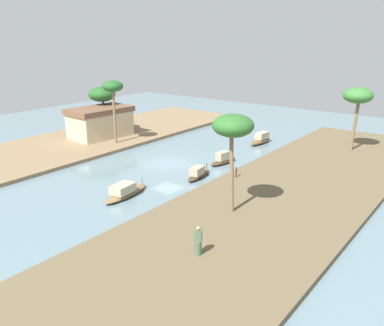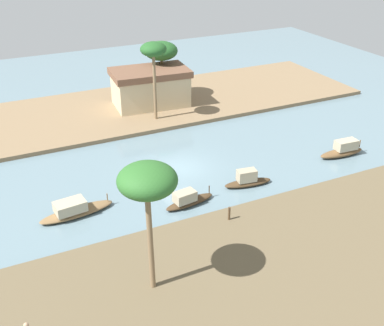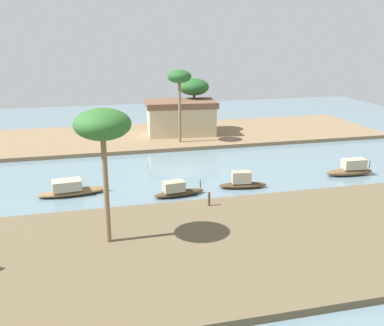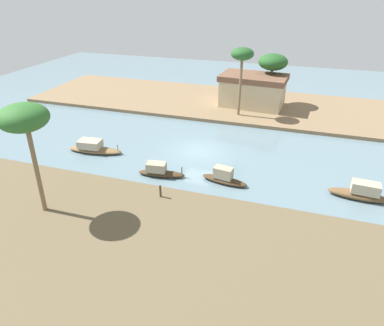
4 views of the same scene
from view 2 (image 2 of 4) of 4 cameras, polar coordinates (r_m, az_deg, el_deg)
name	(u,v)px [view 2 (image 2 of 4)]	position (r m, az deg, el deg)	size (l,w,h in m)	color
river_water	(179,168)	(35.56, -1.49, -0.63)	(72.28, 72.28, 0.00)	slate
riverbank_left	(280,270)	(26.29, 10.31, -12.25)	(46.76, 12.32, 0.34)	brown
riverbank_right	(124,109)	(46.39, -8.04, 6.32)	(46.76, 12.32, 0.34)	#846B4C
sampan_foreground	(74,210)	(30.91, -13.66, -5.37)	(4.80, 1.76, 1.06)	brown
sampan_near_left_bank	(343,150)	(38.93, 17.33, 1.48)	(3.82, 1.23, 1.26)	brown
sampan_open_hull	(247,180)	(33.38, 6.53, -1.99)	(3.47, 1.39, 1.20)	#47331E
sampan_upstream_small	(188,200)	(31.04, -0.51, -4.34)	(3.58, 1.38, 1.04)	#47331E
mooring_post	(229,213)	(29.13, 4.39, -5.93)	(0.14, 0.14, 0.85)	#4C3823
palm_tree_left_near	(147,182)	(21.43, -5.26, -2.29)	(2.72, 2.72, 6.71)	#7F6647
palm_tree_right_tall	(153,52)	(41.53, -4.55, 12.91)	(2.22, 2.22, 6.81)	#7F6647
palm_tree_right_short	(161,51)	(47.13, -3.67, 12.97)	(3.18, 3.18, 5.52)	brown
riverside_building	(150,87)	(46.09, -4.91, 8.89)	(7.39, 4.88, 3.44)	beige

